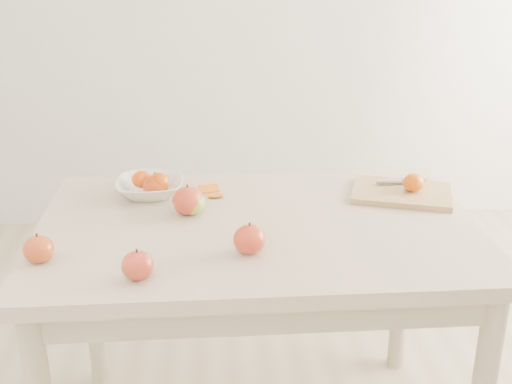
{
  "coord_description": "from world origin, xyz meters",
  "views": [
    {
      "loc": [
        -0.12,
        -1.6,
        1.47
      ],
      "look_at": [
        0.0,
        0.05,
        0.82
      ],
      "focal_mm": 45.0,
      "sensor_mm": 36.0,
      "label": 1
    }
  ],
  "objects": [
    {
      "name": "table",
      "position": [
        0.0,
        0.0,
        0.65
      ],
      "size": [
        1.2,
        0.8,
        0.75
      ],
      "color": "#C8B397",
      "rests_on": "ground"
    },
    {
      "name": "fruit_bowl",
      "position": [
        -0.31,
        0.23,
        0.78
      ],
      "size": [
        0.21,
        0.21,
        0.05
      ],
      "primitive_type": "imported",
      "color": "white",
      "rests_on": "table"
    },
    {
      "name": "orange_peel_b",
      "position": [
        -0.11,
        0.2,
        0.75
      ],
      "size": [
        0.05,
        0.04,
        0.01
      ],
      "primitive_type": "cube",
      "rotation": [
        -0.14,
        0.0,
        0.05
      ],
      "color": "orange",
      "rests_on": "table"
    },
    {
      "name": "apple_red_d",
      "position": [
        -0.54,
        -0.19,
        0.78
      ],
      "size": [
        0.07,
        0.07,
        0.07
      ],
      "primitive_type": "ellipsoid",
      "color": "maroon",
      "rests_on": "table"
    },
    {
      "name": "apple_green",
      "position": [
        -0.18,
        0.07,
        0.78
      ],
      "size": [
        0.08,
        0.08,
        0.07
      ],
      "primitive_type": "ellipsoid",
      "color": "#6DA225",
      "rests_on": "table"
    },
    {
      "name": "orange_peel_a",
      "position": [
        -0.13,
        0.25,
        0.75
      ],
      "size": [
        0.07,
        0.06,
        0.01
      ],
      "primitive_type": "cube",
      "rotation": [
        0.21,
        0.0,
        0.2
      ],
      "color": "orange",
      "rests_on": "table"
    },
    {
      "name": "apple_red_a",
      "position": [
        -0.29,
        0.21,
        0.78
      ],
      "size": [
        0.08,
        0.08,
        0.07
      ],
      "primitive_type": "ellipsoid",
      "color": "#9D0C07",
      "rests_on": "table"
    },
    {
      "name": "apple_red_b",
      "position": [
        -0.19,
        0.07,
        0.79
      ],
      "size": [
        0.09,
        0.09,
        0.08
      ],
      "primitive_type": "ellipsoid",
      "color": "maroon",
      "rests_on": "table"
    },
    {
      "name": "apple_red_c",
      "position": [
        -0.3,
        -0.29,
        0.78
      ],
      "size": [
        0.07,
        0.07,
        0.07
      ],
      "primitive_type": "ellipsoid",
      "color": "maroon",
      "rests_on": "table"
    },
    {
      "name": "bowl_tangerine_near",
      "position": [
        -0.33,
        0.24,
        0.8
      ],
      "size": [
        0.06,
        0.06,
        0.05
      ],
      "primitive_type": "ellipsoid",
      "color": "#DA4707",
      "rests_on": "fruit_bowl"
    },
    {
      "name": "paring_knife",
      "position": [
        0.5,
        0.24,
        0.78
      ],
      "size": [
        0.17,
        0.04,
        0.01
      ],
      "color": "white",
      "rests_on": "cutting_board"
    },
    {
      "name": "bowl_tangerine_far",
      "position": [
        -0.28,
        0.21,
        0.8
      ],
      "size": [
        0.06,
        0.06,
        0.05
      ],
      "primitive_type": "ellipsoid",
      "color": "#CC4A07",
      "rests_on": "fruit_bowl"
    },
    {
      "name": "apple_red_e",
      "position": [
        -0.03,
        -0.18,
        0.79
      ],
      "size": [
        0.08,
        0.08,
        0.07
      ],
      "primitive_type": "ellipsoid",
      "color": "maroon",
      "rests_on": "table"
    },
    {
      "name": "cutting_board",
      "position": [
        0.45,
        0.16,
        0.76
      ],
      "size": [
        0.34,
        0.29,
        0.02
      ],
      "primitive_type": "cube",
      "rotation": [
        0.0,
        0.0,
        -0.31
      ],
      "color": "tan",
      "rests_on": "table"
    },
    {
      "name": "board_tangerine",
      "position": [
        0.48,
        0.15,
        0.8
      ],
      "size": [
        0.06,
        0.06,
        0.05
      ],
      "primitive_type": "ellipsoid",
      "color": "#CB4807",
      "rests_on": "cutting_board"
    }
  ]
}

